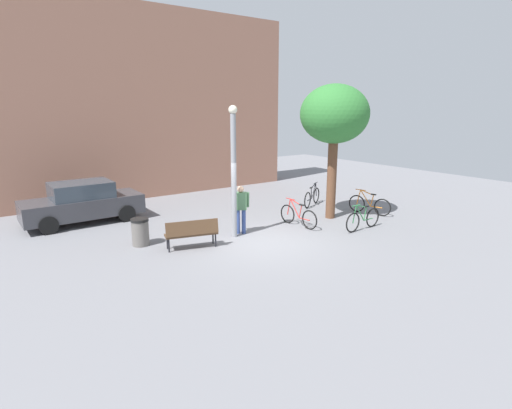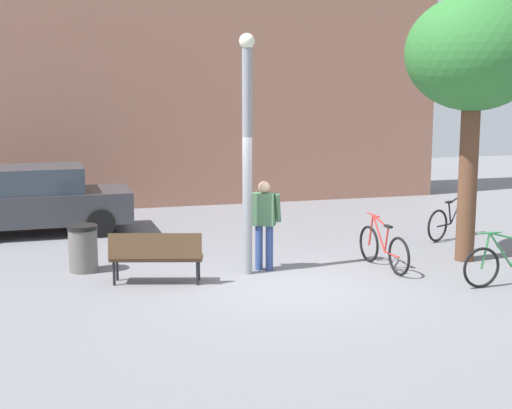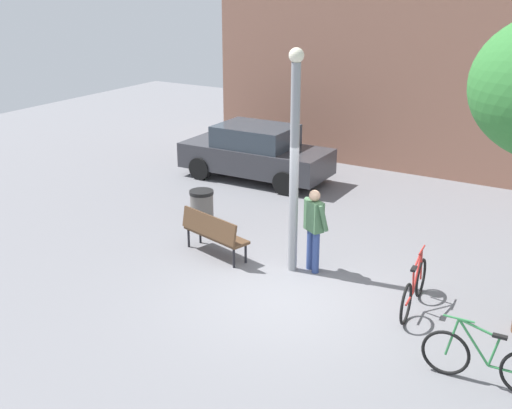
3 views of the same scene
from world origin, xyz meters
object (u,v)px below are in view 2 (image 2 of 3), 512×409
at_px(park_bench, 156,253).
at_px(bicycle_black, 452,221).
at_px(bicycle_red, 383,248).
at_px(bicycle_green, 509,264).
at_px(trash_bin, 83,248).
at_px(plaza_tree, 474,56).
at_px(parked_car_charcoal, 36,200).
at_px(lamppost, 247,146).
at_px(person_by_lamppost, 264,219).

bearing_deg(park_bench, bicycle_black, 16.38).
bearing_deg(bicycle_black, bicycle_red, -141.85).
bearing_deg(bicycle_black, bicycle_green, -105.84).
bearing_deg(bicycle_red, trash_bin, 166.74).
distance_m(plaza_tree, parked_car_charcoal, 9.96).
height_order(bicycle_red, bicycle_black, same).
bearing_deg(plaza_tree, bicycle_red, -175.35).
relative_size(bicycle_green, trash_bin, 2.09).
relative_size(parked_car_charcoal, trash_bin, 4.88).
xyz_separation_m(bicycle_red, trash_bin, (-5.43, 1.28, 0.05)).
bearing_deg(bicycle_red, parked_car_charcoal, 141.19).
bearing_deg(bicycle_green, trash_bin, 157.19).
height_order(plaza_tree, trash_bin, plaza_tree).
distance_m(lamppost, parked_car_charcoal, 6.22).
relative_size(bicycle_black, trash_bin, 1.89).
xyz_separation_m(person_by_lamppost, bicycle_black, (4.82, 1.59, -0.58)).
bearing_deg(person_by_lamppost, bicycle_green, -29.67).
relative_size(plaza_tree, bicycle_black, 3.10).
height_order(person_by_lamppost, bicycle_green, person_by_lamppost).
bearing_deg(plaza_tree, lamppost, 177.84).
bearing_deg(bicycle_green, person_by_lamppost, 150.33).
relative_size(bicycle_black, bicycle_green, 0.91).
height_order(park_bench, bicycle_black, bicycle_black).
distance_m(park_bench, trash_bin, 1.71).
relative_size(lamppost, bicycle_green, 2.38).
distance_m(bicycle_red, trash_bin, 5.58).
bearing_deg(bicycle_black, parked_car_charcoal, 161.54).
distance_m(person_by_lamppost, park_bench, 2.16).
bearing_deg(bicycle_red, lamppost, 173.05).
bearing_deg(person_by_lamppost, trash_bin, 166.08).
distance_m(park_bench, bicycle_red, 4.27).
relative_size(lamppost, bicycle_black, 2.62).
bearing_deg(trash_bin, bicycle_black, 5.59).
relative_size(lamppost, park_bench, 2.58).
distance_m(plaza_tree, bicycle_black, 4.12).
distance_m(person_by_lamppost, plaza_tree, 4.99).
height_order(bicycle_black, trash_bin, bicycle_black).
xyz_separation_m(person_by_lamppost, bicycle_green, (3.76, -2.14, -0.58)).
relative_size(park_bench, parked_car_charcoal, 0.39).
xyz_separation_m(plaza_tree, bicycle_red, (-1.81, -0.15, -3.55)).
bearing_deg(trash_bin, park_bench, -46.59).
relative_size(bicycle_red, bicycle_black, 1.10).
xyz_separation_m(person_by_lamppost, park_bench, (-2.08, -0.43, -0.42)).
bearing_deg(bicycle_red, bicycle_black, 38.15).
bearing_deg(trash_bin, person_by_lamppost, -13.92).
distance_m(bicycle_black, parked_car_charcoal, 9.40).
distance_m(lamppost, trash_bin, 3.58).
relative_size(person_by_lamppost, bicycle_green, 0.92).
relative_size(person_by_lamppost, bicycle_red, 0.92).
xyz_separation_m(lamppost, bicycle_black, (5.19, 1.76, -1.96)).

